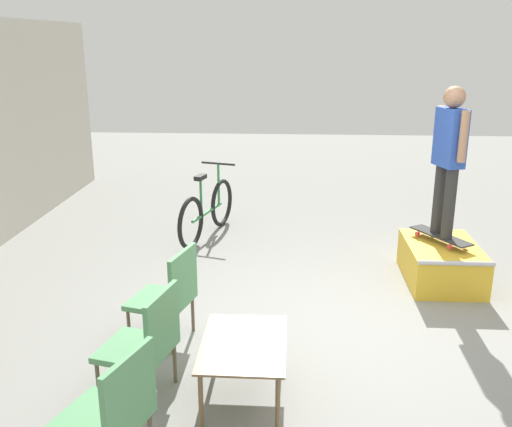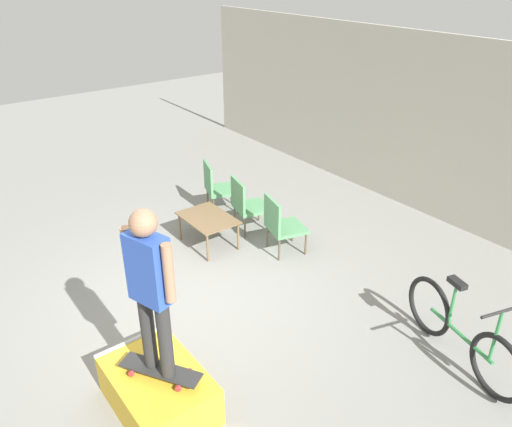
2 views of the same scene
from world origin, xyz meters
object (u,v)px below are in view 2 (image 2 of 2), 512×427
(patio_chair_center, at_px, (246,203))
(bicycle, at_px, (461,333))
(skateboard_on_ramp, at_px, (160,370))
(coffee_table, at_px, (208,220))
(patio_chair_right, at_px, (281,223))
(person_skater, at_px, (150,282))
(patio_chair_left, at_px, (217,186))
(skate_ramp_box, at_px, (158,390))

(patio_chair_center, xyz_separation_m, bicycle, (3.83, 0.08, -0.11))
(patio_chair_center, bearing_deg, skateboard_on_ramp, 144.68)
(coffee_table, xyz_separation_m, patio_chair_right, (0.84, 0.75, 0.06))
(skateboard_on_ramp, height_order, person_skater, person_skater)
(coffee_table, xyz_separation_m, patio_chair_center, (-0.02, 0.75, 0.06))
(patio_chair_right, bearing_deg, person_skater, 134.34)
(skateboard_on_ramp, bearing_deg, patio_chair_left, 108.22)
(patio_chair_right, bearing_deg, bicycle, -163.82)
(coffee_table, xyz_separation_m, bicycle, (3.81, 0.83, -0.05))
(coffee_table, bearing_deg, bicycle, 12.33)
(skate_ramp_box, distance_m, person_skater, 1.31)
(skate_ramp_box, relative_size, coffee_table, 1.27)
(skate_ramp_box, relative_size, patio_chair_center, 1.30)
(skate_ramp_box, distance_m, patio_chair_right, 3.26)
(skate_ramp_box, bearing_deg, patio_chair_left, 139.06)
(patio_chair_left, bearing_deg, skateboard_on_ramp, 158.68)
(person_skater, bearing_deg, skate_ramp_box, 178.04)
(skateboard_on_ramp, xyz_separation_m, coffee_table, (-2.46, 2.09, -0.10))
(patio_chair_left, distance_m, bicycle, 4.71)
(person_skater, bearing_deg, patio_chair_left, 122.64)
(person_skater, relative_size, patio_chair_right, 1.87)
(person_skater, xyz_separation_m, coffee_table, (-2.46, 2.09, -1.11))
(skate_ramp_box, bearing_deg, coffee_table, 138.70)
(skate_ramp_box, distance_m, patio_chair_left, 4.37)
(coffee_table, distance_m, patio_chair_left, 1.18)
(person_skater, xyz_separation_m, patio_chair_center, (-2.49, 2.84, -1.05))
(skate_ramp_box, xyz_separation_m, patio_chair_left, (-3.30, 2.86, 0.26))
(bicycle, bearing_deg, patio_chair_right, -162.17)
(skateboard_on_ramp, relative_size, patio_chair_left, 0.88)
(skate_ramp_box, xyz_separation_m, coffee_table, (-2.40, 2.11, 0.20))
(skate_ramp_box, height_order, patio_chair_right, patio_chair_right)
(skate_ramp_box, bearing_deg, bicycle, 64.42)
(coffee_table, height_order, patio_chair_right, patio_chair_right)
(person_skater, distance_m, bicycle, 3.42)
(patio_chair_right, height_order, bicycle, bicycle)
(person_skater, xyz_separation_m, bicycle, (1.34, 2.92, -1.16))
(skateboard_on_ramp, bearing_deg, patio_chair_right, 88.13)
(coffee_table, height_order, patio_chair_center, patio_chair_center)
(patio_chair_left, relative_size, patio_chair_right, 1.00)
(bicycle, bearing_deg, patio_chair_center, -162.52)
(patio_chair_left, bearing_deg, patio_chair_center, -161.29)
(skateboard_on_ramp, bearing_deg, bicycle, 33.76)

